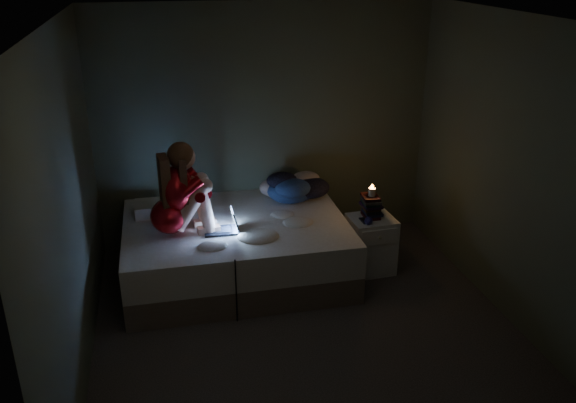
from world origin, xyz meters
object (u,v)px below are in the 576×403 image
object	(u,v)px
woman	(168,190)
candle	(372,191)
laptop	(221,221)
nightstand	(371,244)
bed	(236,248)
phone	(364,220)

from	to	relation	value
woman	candle	size ratio (longest dim) A/B	11.14
laptop	nightstand	bearing A→B (deg)	1.48
bed	phone	world-z (taller)	phone
bed	nightstand	world-z (taller)	bed
bed	phone	xyz separation A→B (m)	(1.25, -0.25, 0.29)
laptop	nightstand	xyz separation A→B (m)	(1.51, 0.00, -0.41)
nightstand	phone	size ratio (longest dim) A/B	4.18
phone	laptop	bearing A→B (deg)	178.08
bed	nightstand	distance (m)	1.36
woman	nightstand	bearing A→B (deg)	-8.38
woman	nightstand	xyz separation A→B (m)	(1.97, -0.04, -0.75)
laptop	candle	bearing A→B (deg)	3.04
woman	laptop	world-z (taller)	woman
woman	phone	distance (m)	1.92
bed	phone	size ratio (longest dim) A/B	15.41
bed	nightstand	xyz separation A→B (m)	(1.35, -0.20, -0.00)
bed	candle	distance (m)	1.47
woman	nightstand	distance (m)	2.11
woman	laptop	distance (m)	0.57
nightstand	woman	bearing A→B (deg)	175.49
bed	laptop	bearing A→B (deg)	-128.63
nightstand	phone	bearing A→B (deg)	-157.83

